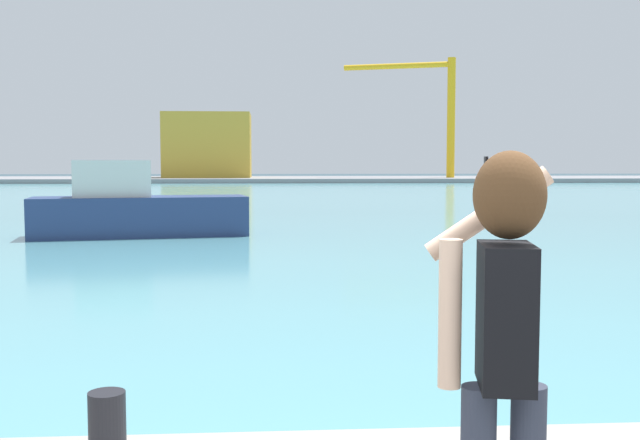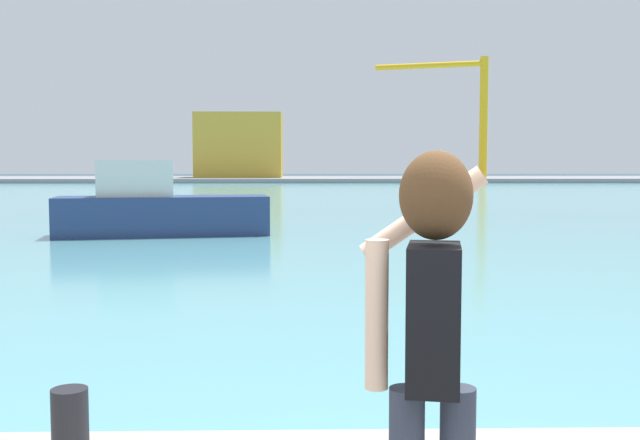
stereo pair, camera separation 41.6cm
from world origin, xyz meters
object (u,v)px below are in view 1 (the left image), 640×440
port_crane (434,102)px  boat_moored (135,209)px  person_photographer (503,324)px  harbor_bollard (107,429)px  warehouse_left (208,146)px

port_crane → boat_moored: bearing=-109.7°
person_photographer → boat_moored: boat_moored is taller
harbor_bollard → port_crane: size_ratio=0.03×
harbor_bollard → warehouse_left: warehouse_left is taller
warehouse_left → port_crane: 28.86m
harbor_bollard → port_crane: port_crane is taller
port_crane → person_photographer: bearing=-102.4°
warehouse_left → person_photographer: bearing=-84.7°
warehouse_left → port_crane: bearing=-4.7°
port_crane → warehouse_left: bearing=175.3°
boat_moored → port_crane: port_crane is taller
person_photographer → port_crane: (19.67, 89.41, 8.34)m
person_photographer → warehouse_left: 92.17m
boat_moored → warehouse_left: size_ratio=0.63×
harbor_bollard → person_photographer: bearing=-35.9°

